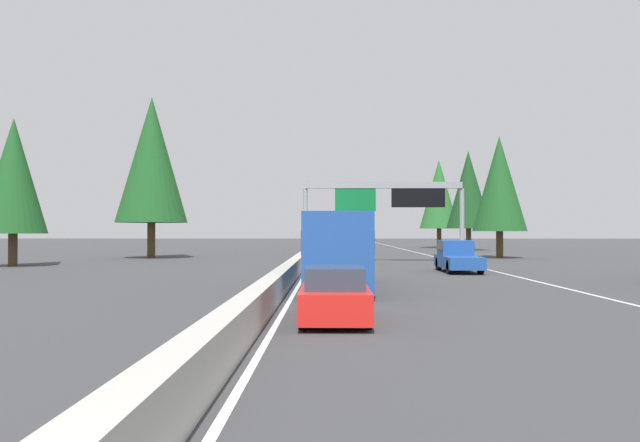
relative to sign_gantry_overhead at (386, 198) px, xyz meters
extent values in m
plane|color=#38383A|center=(10.60, 6.04, -5.01)|extent=(320.00, 320.00, 0.00)
cube|color=#ADAAA3|center=(30.60, 6.34, -4.56)|extent=(180.00, 0.56, 0.90)
cube|color=silver|center=(20.60, -5.48, -5.00)|extent=(160.00, 0.16, 0.01)
cube|color=silver|center=(20.60, 5.79, -5.00)|extent=(160.00, 0.16, 0.01)
cylinder|color=gray|center=(0.04, 6.34, -2.11)|extent=(0.36, 0.36, 5.79)
cylinder|color=gray|center=(0.04, -5.98, -2.11)|extent=(0.36, 0.36, 5.79)
cube|color=gray|center=(0.04, 0.18, 1.03)|extent=(0.50, 12.32, 0.50)
cube|color=#0C602D|center=(-0.11, 2.39, -0.07)|extent=(0.12, 3.20, 1.90)
cube|color=black|center=(-0.11, -2.53, 0.03)|extent=(0.16, 4.20, 1.50)
cube|color=red|center=(-33.82, 4.28, -4.48)|extent=(4.40, 1.80, 0.76)
cube|color=#2D3847|center=(-34.04, 4.28, -3.82)|extent=(2.46, 1.51, 0.56)
cylinder|color=black|center=(-32.41, 5.07, -4.69)|extent=(0.64, 0.22, 0.64)
cylinder|color=black|center=(-32.41, 3.49, -4.69)|extent=(0.64, 0.22, 0.64)
cylinder|color=black|center=(-35.23, 5.07, -4.69)|extent=(0.64, 0.22, 0.64)
cylinder|color=black|center=(-35.23, 3.49, -4.69)|extent=(0.64, 0.22, 0.64)
cube|color=#1E4793|center=(-23.30, 4.13, -3.36)|extent=(11.50, 2.50, 2.90)
cube|color=#2D3847|center=(-23.30, 4.13, -3.00)|extent=(11.04, 2.55, 0.84)
cylinder|color=black|center=(-19.28, 5.23, -4.51)|extent=(1.00, 0.30, 1.00)
cylinder|color=black|center=(-19.28, 3.03, -4.51)|extent=(1.00, 0.30, 1.00)
cylinder|color=black|center=(-27.33, 5.23, -4.51)|extent=(1.00, 0.30, 1.00)
cylinder|color=black|center=(-27.33, 3.03, -4.51)|extent=(1.00, 0.30, 1.00)
cube|color=white|center=(-3.30, 4.36, -4.04)|extent=(5.00, 1.95, 1.44)
cube|color=#2D3847|center=(-5.60, 4.36, -3.79)|extent=(0.08, 1.48, 0.56)
cylinder|color=black|center=(-1.60, 5.21, -4.66)|extent=(0.70, 0.24, 0.70)
cylinder|color=black|center=(-1.60, 3.50, -4.66)|extent=(0.70, 0.24, 0.70)
cylinder|color=black|center=(-5.00, 5.21, -4.66)|extent=(0.70, 0.24, 0.70)
cylinder|color=black|center=(-5.00, 3.50, -4.66)|extent=(0.70, 0.24, 0.70)
cube|color=silver|center=(43.15, 4.01, -4.48)|extent=(4.40, 1.80, 0.76)
cube|color=#2D3847|center=(42.93, 4.01, -3.82)|extent=(2.46, 1.51, 0.56)
cylinder|color=black|center=(44.56, 4.80, -4.69)|extent=(0.64, 0.22, 0.64)
cylinder|color=black|center=(44.56, 3.22, -4.69)|extent=(0.64, 0.22, 0.64)
cylinder|color=black|center=(41.75, 4.80, -4.69)|extent=(0.64, 0.22, 0.64)
cylinder|color=black|center=(41.75, 3.22, -4.69)|extent=(0.64, 0.22, 0.64)
cube|color=#1E4793|center=(-12.74, -3.18, -4.40)|extent=(5.60, 2.00, 0.70)
cube|color=#1E4793|center=(-11.73, -3.18, -3.60)|extent=(2.24, 1.84, 0.90)
cube|color=#2D3847|center=(-11.73, -3.18, -3.51)|extent=(2.02, 1.92, 0.41)
cylinder|color=black|center=(-10.89, -2.32, -4.61)|extent=(0.80, 0.28, 0.80)
cylinder|color=black|center=(-10.89, -4.04, -4.61)|extent=(0.80, 0.28, 0.80)
cylinder|color=black|center=(-14.58, -2.32, -4.61)|extent=(0.80, 0.28, 0.80)
cylinder|color=black|center=(-14.58, -4.04, -4.61)|extent=(0.80, 0.28, 0.80)
cube|color=slate|center=(6.29, 4.35, -4.48)|extent=(4.40, 1.80, 0.76)
cube|color=#2D3847|center=(6.07, 4.35, -3.82)|extent=(2.46, 1.51, 0.56)
cylinder|color=black|center=(7.70, 5.14, -4.69)|extent=(0.64, 0.22, 0.64)
cylinder|color=black|center=(7.70, 3.56, -4.69)|extent=(0.64, 0.22, 0.64)
cylinder|color=black|center=(4.88, 5.14, -4.69)|extent=(0.64, 0.22, 0.64)
cylinder|color=black|center=(4.88, 3.56, -4.69)|extent=(0.64, 0.22, 0.64)
cube|color=gold|center=(17.74, 4.39, -3.31)|extent=(6.12, 2.40, 2.50)
cube|color=silver|center=(21.99, 4.39, -3.61)|extent=(2.38, 2.30, 1.90)
cylinder|color=black|center=(21.82, 5.45, -4.56)|extent=(0.90, 0.28, 0.90)
cylinder|color=black|center=(21.82, 3.33, -4.56)|extent=(0.90, 0.28, 0.90)
cylinder|color=black|center=(16.04, 5.45, -4.56)|extent=(0.90, 0.28, 0.90)
cylinder|color=black|center=(16.04, 3.33, -4.56)|extent=(0.90, 0.28, 0.90)
cylinder|color=#4C3823|center=(7.60, -10.89, -3.80)|extent=(0.62, 0.62, 2.42)
cone|color=#194C1E|center=(7.60, -10.89, 1.71)|extent=(4.85, 4.85, 8.59)
cylinder|color=#4C3823|center=(32.58, -13.42, -3.60)|extent=(0.67, 0.67, 2.81)
cone|color=#143D19|center=(32.58, -13.42, 2.78)|extent=(5.62, 5.62, 9.95)
cylinder|color=#4C3823|center=(45.03, -11.73, -3.58)|extent=(0.67, 0.67, 2.86)
cone|color=#236028|center=(45.03, -11.73, 2.91)|extent=(5.71, 5.71, 10.13)
cylinder|color=#4C3823|center=(-6.64, 26.28, -3.88)|extent=(0.61, 0.61, 2.26)
cone|color=#194C1E|center=(-6.64, 26.28, 1.26)|extent=(4.52, 4.52, 8.01)
cylinder|color=#4C3823|center=(7.32, 20.54, -3.40)|extent=(0.71, 0.71, 3.21)
cone|color=#194C1E|center=(7.32, 20.54, 3.90)|extent=(6.42, 6.42, 11.39)
camera|label=1|loc=(-51.21, 4.41, -2.61)|focal=36.56mm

